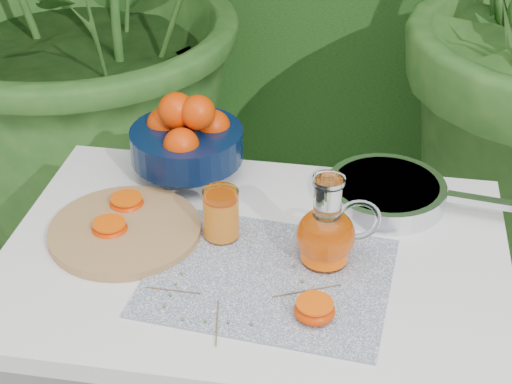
% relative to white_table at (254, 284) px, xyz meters
% --- Properties ---
extents(white_table, '(1.00, 0.70, 0.75)m').
position_rel_white_table_xyz_m(white_table, '(0.00, 0.00, 0.00)').
color(white_table, white).
rests_on(white_table, ground).
extents(placemat, '(0.49, 0.40, 0.00)m').
position_rel_white_table_xyz_m(placemat, '(0.04, -0.07, 0.08)').
color(placemat, '#0E1C4F').
rests_on(placemat, white_table).
extents(cutting_board, '(0.40, 0.40, 0.02)m').
position_rel_white_table_xyz_m(cutting_board, '(-0.27, 0.01, 0.09)').
color(cutting_board, '#A4824A').
rests_on(cutting_board, white_table).
extents(fruit_bowl, '(0.27, 0.27, 0.20)m').
position_rel_white_table_xyz_m(fruit_bowl, '(-0.20, 0.27, 0.17)').
color(fruit_bowl, black).
rests_on(fruit_bowl, white_table).
extents(juice_pitcher, '(0.17, 0.13, 0.19)m').
position_rel_white_table_xyz_m(juice_pitcher, '(0.14, -0.01, 0.15)').
color(juice_pitcher, white).
rests_on(juice_pitcher, white_table).
extents(juice_tumbler, '(0.10, 0.10, 0.11)m').
position_rel_white_table_xyz_m(juice_tumbler, '(-0.07, 0.04, 0.14)').
color(juice_tumbler, white).
rests_on(juice_tumbler, white_table).
extents(saute_pan, '(0.47, 0.29, 0.05)m').
position_rel_white_table_xyz_m(saute_pan, '(0.25, 0.23, 0.11)').
color(saute_pan, silver).
rests_on(saute_pan, white_table).
extents(orange_halves, '(0.53, 0.36, 0.04)m').
position_rel_white_table_xyz_m(orange_halves, '(-0.15, -0.02, 0.10)').
color(orange_halves, '#F14C02').
rests_on(orange_halves, white_table).
extents(thyme_sprigs, '(0.36, 0.24, 0.01)m').
position_rel_white_table_xyz_m(thyme_sprigs, '(-0.01, -0.15, 0.09)').
color(thyme_sprigs, brown).
rests_on(thyme_sprigs, white_table).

